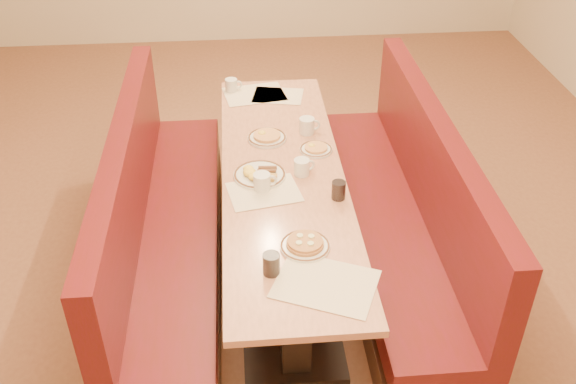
{
  "coord_description": "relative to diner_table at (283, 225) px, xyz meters",
  "views": [
    {
      "loc": [
        -0.24,
        -3.08,
        2.78
      ],
      "look_at": [
        0.0,
        -0.33,
        0.85
      ],
      "focal_mm": 40.0,
      "sensor_mm": 36.0,
      "label": 1
    }
  ],
  "objects": [
    {
      "name": "extra_plate_mid",
      "position": [
        0.22,
        0.23,
        0.39
      ],
      "size": [
        0.2,
        0.2,
        0.04
      ],
      "rotation": [
        0.0,
        0.0,
        0.15
      ],
      "color": "silver",
      "rests_on": "diner_table"
    },
    {
      "name": "coffee_mug_a",
      "position": [
        0.11,
        -0.02,
        0.43
      ],
      "size": [
        0.13,
        0.09,
        0.1
      ],
      "rotation": [
        0.0,
        0.0,
        0.3
      ],
      "color": "silver",
      "rests_on": "diner_table"
    },
    {
      "name": "coffee_mug_b",
      "position": [
        -0.12,
        -0.16,
        0.43
      ],
      "size": [
        0.13,
        0.09,
        0.1
      ],
      "rotation": [
        0.0,
        0.0,
        0.17
      ],
      "color": "silver",
      "rests_on": "diner_table"
    },
    {
      "name": "eggs_plate",
      "position": [
        -0.14,
        -0.03,
        0.39
      ],
      "size": [
        0.3,
        0.3,
        0.06
      ],
      "rotation": [
        0.0,
        0.0,
        -0.23
      ],
      "color": "silver",
      "rests_on": "diner_table"
    },
    {
      "name": "booth_right",
      "position": [
        0.73,
        0.0,
        -0.01
      ],
      "size": [
        0.55,
        2.5,
        1.05
      ],
      "color": "#4C3326",
      "rests_on": "ground"
    },
    {
      "name": "ground",
      "position": [
        0.0,
        0.0,
        -0.37
      ],
      "size": [
        8.0,
        8.0,
        0.0
      ],
      "primitive_type": "plane",
      "color": "#9E6647",
      "rests_on": "ground"
    },
    {
      "name": "extra_plate_far",
      "position": [
        -0.07,
        0.4,
        0.39
      ],
      "size": [
        0.24,
        0.24,
        0.05
      ],
      "rotation": [
        0.0,
        0.0,
        -0.2
      ],
      "color": "silver",
      "rests_on": "diner_table"
    },
    {
      "name": "soda_tumbler_mid",
      "position": [
        0.28,
        -0.27,
        0.43
      ],
      "size": [
        0.08,
        0.08,
        0.1
      ],
      "color": "black",
      "rests_on": "diner_table"
    },
    {
      "name": "soda_tumbler_near",
      "position": [
        -0.12,
        -0.84,
        0.43
      ],
      "size": [
        0.08,
        0.08,
        0.11
      ],
      "color": "black",
      "rests_on": "diner_table"
    },
    {
      "name": "coffee_mug_d",
      "position": [
        -0.28,
        1.1,
        0.42
      ],
      "size": [
        0.12,
        0.09,
        0.09
      ],
      "rotation": [
        0.0,
        0.0,
        0.06
      ],
      "color": "silver",
      "rests_on": "diner_table"
    },
    {
      "name": "pancake_plate",
      "position": [
        0.05,
        -0.67,
        0.39
      ],
      "size": [
        0.25,
        0.25,
        0.06
      ],
      "rotation": [
        0.0,
        0.0,
        0.17
      ],
      "color": "silver",
      "rests_on": "diner_table"
    },
    {
      "name": "coffee_mug_c",
      "position": [
        0.19,
        0.46,
        0.43
      ],
      "size": [
        0.14,
        0.1,
        0.1
      ],
      "rotation": [
        0.0,
        0.0,
        0.04
      ],
      "color": "silver",
      "rests_on": "diner_table"
    },
    {
      "name": "placemat_far_left",
      "position": [
        -0.12,
        1.03,
        0.38
      ],
      "size": [
        0.46,
        0.38,
        0.0
      ],
      "primitive_type": "cube",
      "rotation": [
        0.0,
        0.0,
        0.17
      ],
      "color": "beige",
      "rests_on": "diner_table"
    },
    {
      "name": "placemat_near_left",
      "position": [
        -0.12,
        -0.18,
        0.38
      ],
      "size": [
        0.43,
        0.35,
        0.0
      ],
      "primitive_type": "cube",
      "rotation": [
        0.0,
        0.0,
        0.19
      ],
      "color": "beige",
      "rests_on": "diner_table"
    },
    {
      "name": "placemat_far_right",
      "position": [
        0.04,
        0.99,
        0.38
      ],
      "size": [
        0.39,
        0.32,
        0.0
      ],
      "primitive_type": "cube",
      "rotation": [
        0.0,
        0.0,
        -0.2
      ],
      "color": "beige",
      "rests_on": "diner_table"
    },
    {
      "name": "diner_table",
      "position": [
        0.0,
        0.0,
        0.0
      ],
      "size": [
        0.7,
        2.5,
        0.75
      ],
      "color": "black",
      "rests_on": "ground"
    },
    {
      "name": "booth_left",
      "position": [
        -0.73,
        0.0,
        -0.01
      ],
      "size": [
        0.55,
        2.5,
        1.05
      ],
      "color": "#4C3326",
      "rests_on": "ground"
    },
    {
      "name": "placemat_near_right",
      "position": [
        0.12,
        -0.94,
        0.38
      ],
      "size": [
        0.55,
        0.49,
        0.0
      ],
      "primitive_type": "cube",
      "rotation": [
        0.0,
        0.0,
        -0.41
      ],
      "color": "beige",
      "rests_on": "diner_table"
    }
  ]
}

